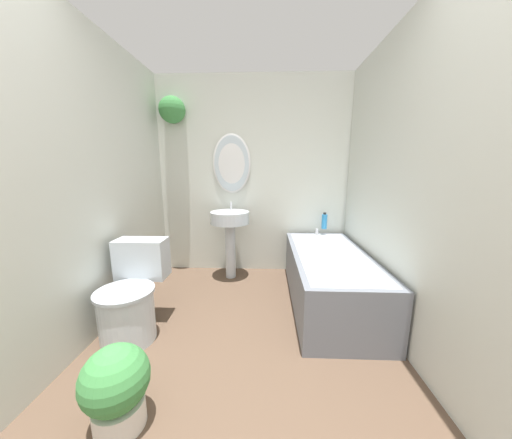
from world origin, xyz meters
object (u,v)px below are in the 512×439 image
(pedestal_sink, at_px, (230,226))
(potted_plant, at_px, (116,386))
(toilet, at_px, (132,297))
(shampoo_bottle, at_px, (324,221))
(bathtub, at_px, (329,277))

(pedestal_sink, bearing_deg, potted_plant, -99.41)
(toilet, relative_size, shampoo_bottle, 3.64)
(pedestal_sink, distance_m, bathtub, 1.25)
(shampoo_bottle, bearing_deg, bathtub, -97.22)
(pedestal_sink, distance_m, shampoo_bottle, 1.15)
(toilet, bearing_deg, pedestal_sink, 60.98)
(toilet, xyz_separation_m, pedestal_sink, (0.62, 1.13, 0.32))
(pedestal_sink, relative_size, bathtub, 0.58)
(toilet, relative_size, potted_plant, 1.62)
(shampoo_bottle, distance_m, potted_plant, 2.53)
(toilet, distance_m, bathtub, 1.76)
(bathtub, bearing_deg, shampoo_bottle, 82.78)
(toilet, height_order, pedestal_sink, pedestal_sink)
(shampoo_bottle, bearing_deg, toilet, -144.28)
(bathtub, distance_m, potted_plant, 1.89)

